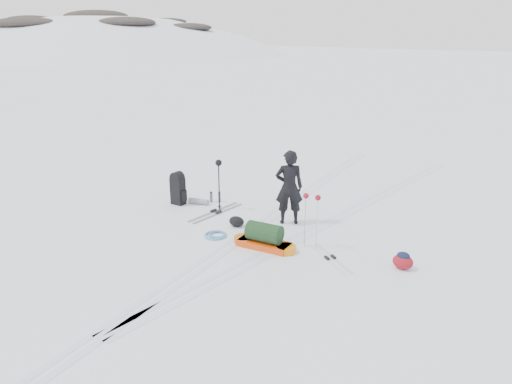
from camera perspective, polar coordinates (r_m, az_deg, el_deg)
ground at (r=12.15m, az=-0.89°, el=-4.66°), size 200.00×200.00×0.00m
ski_tracks at (r=12.54m, az=3.68°, el=-3.91°), size 3.38×17.97×0.01m
skier at (r=12.44m, az=3.80°, el=0.55°), size 0.83×0.77×1.90m
pulk_sled at (r=11.28m, az=0.96°, el=-5.31°), size 1.56×0.59×0.59m
expedition_rucksack at (r=14.08m, az=-8.63°, el=0.32°), size 0.98×0.58×0.94m
ski_poles_black at (r=13.27m, az=-4.29°, el=2.64°), size 0.18×0.18×1.42m
ski_poles_silver at (r=11.02m, az=6.38°, el=-1.26°), size 0.41×0.16×1.28m
touring_skis_grey at (r=13.44m, az=-4.60°, el=-2.32°), size 0.46×1.88×0.07m
touring_skis_white at (r=10.96m, az=8.45°, el=-7.50°), size 1.41×1.11×0.06m
rope_coil at (r=11.98m, az=-4.58°, el=-4.90°), size 0.64×0.64×0.07m
small_daypack at (r=10.80m, az=16.44°, el=-7.53°), size 0.47×0.38×0.37m
thermos_pair at (r=14.22m, az=-4.69°, el=-0.58°), size 0.24×0.25×0.31m
stuff_sack at (r=12.49m, az=-2.24°, el=-3.37°), size 0.43×0.33×0.25m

